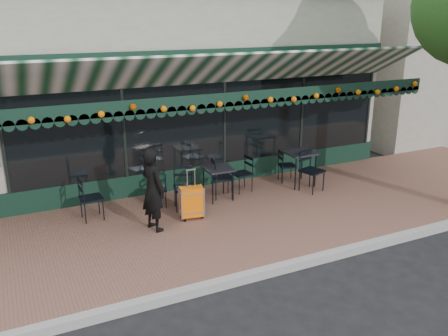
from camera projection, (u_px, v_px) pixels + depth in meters
name	position (u px, v px, depth m)	size (l,w,h in m)	color
ground	(252.00, 277.00, 7.73)	(80.00, 80.00, 0.00)	black
sidewalk	(204.00, 226.00, 9.42)	(18.00, 4.00, 0.15)	brown
curb	(254.00, 275.00, 7.64)	(18.00, 0.16, 0.15)	#9E9E99
restaurant_building	(123.00, 80.00, 13.75)	(12.00, 9.60, 4.50)	gray
neighbor_building_right	(439.00, 58.00, 19.18)	(12.00, 8.00, 4.80)	#AFAA99
woman	(153.00, 189.00, 8.87)	(0.59, 0.39, 1.61)	black
suitcase	(192.00, 202.00, 9.48)	(0.49, 0.32, 1.04)	orange
cafe_table_a	(299.00, 155.00, 11.25)	(0.67, 0.67, 0.83)	black
cafe_table_b	(218.00, 171.00, 10.39)	(0.59, 0.59, 0.72)	black
chair_a_left	(242.00, 174.00, 10.94)	(0.42, 0.42, 0.83)	black
chair_a_right	(287.00, 166.00, 11.59)	(0.40, 0.40, 0.80)	black
chair_a_front	(312.00, 171.00, 10.93)	(0.48, 0.48, 0.96)	black
chair_b_left	(158.00, 189.00, 10.10)	(0.38, 0.38, 0.76)	black
chair_b_right	(222.00, 178.00, 10.57)	(0.45, 0.45, 0.90)	black
chair_b_front	(184.00, 188.00, 9.93)	(0.45, 0.45, 0.91)	black
chair_solo	(91.00, 199.00, 9.43)	(0.44, 0.44, 0.87)	black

